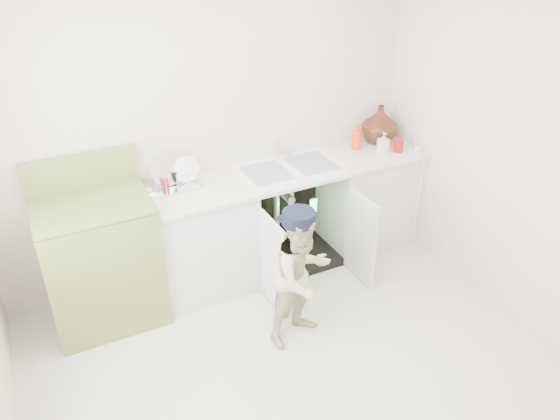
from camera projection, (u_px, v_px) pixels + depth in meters
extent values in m
plane|color=beige|center=(299.00, 370.00, 3.74)|extent=(3.50, 3.50, 0.00)
cube|color=beige|center=(210.00, 127.00, 4.28)|extent=(3.50, 2.50, 0.02)
cube|color=beige|center=(504.00, 400.00, 1.96)|extent=(3.50, 2.50, 0.02)
cube|color=beige|center=(522.00, 156.00, 3.80)|extent=(2.50, 3.00, 0.02)
cube|color=silver|center=(201.00, 241.00, 4.36)|extent=(0.80, 0.60, 0.86)
cube|color=silver|center=(367.00, 198.00, 4.98)|extent=(0.80, 0.60, 0.86)
cube|color=black|center=(275.00, 204.00, 4.88)|extent=(0.80, 0.06, 0.86)
cube|color=black|center=(289.00, 257.00, 4.87)|extent=(0.80, 0.60, 0.06)
cylinder|color=gray|center=(277.00, 213.00, 4.71)|extent=(0.05, 0.05, 0.70)
cylinder|color=gray|center=(291.00, 209.00, 4.77)|extent=(0.05, 0.05, 0.70)
cylinder|color=gray|center=(287.00, 196.00, 4.61)|extent=(0.07, 0.18, 0.07)
cube|color=silver|center=(273.00, 264.00, 4.14)|extent=(0.03, 0.40, 0.76)
cube|color=silver|center=(361.00, 238.00, 4.46)|extent=(0.02, 0.40, 0.76)
cube|color=beige|center=(290.00, 170.00, 4.44)|extent=(2.44, 0.64, 0.03)
cube|color=beige|center=(274.00, 147.00, 4.62)|extent=(2.44, 0.02, 0.15)
cube|color=white|center=(290.00, 169.00, 4.44)|extent=(0.85, 0.55, 0.02)
cube|color=gray|center=(267.00, 173.00, 4.35)|extent=(0.34, 0.40, 0.01)
cube|color=gray|center=(312.00, 163.00, 4.51)|extent=(0.34, 0.40, 0.01)
cylinder|color=silver|center=(278.00, 149.00, 4.56)|extent=(0.03, 0.03, 0.17)
cylinder|color=silver|center=(281.00, 143.00, 4.48)|extent=(0.02, 0.14, 0.02)
cylinder|color=silver|center=(289.00, 152.00, 4.63)|extent=(0.04, 0.04, 0.06)
cylinder|color=white|center=(419.00, 193.00, 4.81)|extent=(0.01, 0.01, 0.70)
cube|color=white|center=(418.00, 150.00, 4.69)|extent=(0.04, 0.02, 0.06)
cube|color=silver|center=(174.00, 185.00, 4.16)|extent=(0.42, 0.28, 0.02)
cylinder|color=silver|center=(167.00, 177.00, 4.12)|extent=(0.26, 0.09, 0.25)
cylinder|color=white|center=(187.00, 175.00, 4.17)|extent=(0.20, 0.05, 0.20)
cylinder|color=silver|center=(155.00, 187.00, 3.98)|extent=(0.01, 0.01, 0.12)
cylinder|color=silver|center=(166.00, 185.00, 4.01)|extent=(0.01, 0.01, 0.12)
cylinder|color=silver|center=(177.00, 183.00, 4.05)|extent=(0.01, 0.01, 0.12)
cylinder|color=silver|center=(188.00, 180.00, 4.08)|extent=(0.01, 0.01, 0.12)
cylinder|color=silver|center=(199.00, 178.00, 4.11)|extent=(0.01, 0.01, 0.12)
imported|color=#422813|center=(380.00, 124.00, 4.84)|extent=(0.32, 0.32, 0.34)
imported|color=#F33E0C|center=(356.00, 136.00, 4.73)|extent=(0.09, 0.09, 0.23)
imported|color=silver|center=(383.00, 142.00, 4.69)|extent=(0.08, 0.08, 0.18)
cylinder|color=#B30F10|center=(399.00, 146.00, 4.71)|extent=(0.08, 0.08, 0.11)
cylinder|color=red|center=(166.00, 185.00, 4.08)|extent=(0.05, 0.05, 0.10)
cylinder|color=#B9B287|center=(148.00, 195.00, 3.96)|extent=(0.06, 0.06, 0.08)
cylinder|color=black|center=(174.00, 179.00, 4.14)|extent=(0.04, 0.04, 0.12)
cube|color=white|center=(154.00, 200.00, 3.89)|extent=(0.05, 0.05, 0.09)
cube|color=olive|center=(102.00, 263.00, 4.01)|extent=(0.80, 0.65, 0.96)
cube|color=olive|center=(90.00, 204.00, 3.76)|extent=(0.80, 0.65, 0.02)
cube|color=olive|center=(80.00, 171.00, 3.92)|extent=(0.80, 0.06, 0.25)
cylinder|color=black|center=(64.00, 222.00, 3.57)|extent=(0.18, 0.18, 0.02)
cylinder|color=silver|center=(63.00, 221.00, 3.56)|extent=(0.21, 0.21, 0.01)
cylinder|color=black|center=(57.00, 201.00, 3.81)|extent=(0.18, 0.18, 0.02)
cylinder|color=silver|center=(57.00, 200.00, 3.81)|extent=(0.21, 0.21, 0.01)
cylinder|color=black|center=(125.00, 209.00, 3.72)|extent=(0.18, 0.18, 0.02)
cylinder|color=silver|center=(124.00, 207.00, 3.71)|extent=(0.21, 0.21, 0.01)
cylinder|color=black|center=(115.00, 189.00, 3.97)|extent=(0.18, 0.18, 0.02)
cylinder|color=silver|center=(114.00, 188.00, 3.96)|extent=(0.21, 0.21, 0.01)
imported|color=beige|center=(302.00, 277.00, 3.81)|extent=(0.59, 0.51, 1.03)
cylinder|color=black|center=(304.00, 217.00, 3.56)|extent=(0.27, 0.27, 0.09)
cube|color=black|center=(293.00, 216.00, 3.65)|extent=(0.19, 0.13, 0.01)
cube|color=black|center=(313.00, 205.00, 4.28)|extent=(0.07, 0.01, 0.14)
cube|color=#26F23F|center=(313.00, 206.00, 4.27)|extent=(0.06, 0.00, 0.12)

